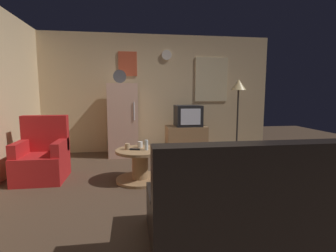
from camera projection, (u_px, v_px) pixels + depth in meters
The scene contains 14 objects.
ground_plane at pixel (175, 188), 3.55m from camera, with size 12.00×12.00×0.00m, color #4C3828.
wall_with_art at pixel (157, 93), 5.78m from camera, with size 5.20×0.12×2.59m.
fridge at pixel (123, 120), 5.32m from camera, with size 0.60×0.62×1.77m.
tv_stand at pixel (186, 140), 5.46m from camera, with size 0.84×0.53×0.61m.
crt_tv at pixel (188, 116), 5.40m from camera, with size 0.54×0.51×0.44m.
standing_lamp at pixel (238, 91), 5.35m from camera, with size 0.32×0.32×1.59m.
coffee_table at pixel (140, 165), 3.80m from camera, with size 0.72×0.72×0.48m.
wine_glass at pixel (146, 145), 3.72m from camera, with size 0.05×0.05×0.15m, color silver.
mug_ceramic_white at pixel (140, 144), 3.91m from camera, with size 0.08×0.08×0.09m, color silver.
mug_ceramic_tan at pixel (127, 146), 3.77m from camera, with size 0.08×0.08×0.09m, color tan.
remote_control at pixel (135, 149), 3.74m from camera, with size 0.15×0.04×0.02m, color black.
armchair at pixel (43, 157), 3.86m from camera, with size 0.68×0.68×0.96m.
couch at pixel (245, 205), 2.28m from camera, with size 1.70×0.80×0.92m.
book_stack at pixel (216, 152), 5.42m from camera, with size 0.22×0.16×0.13m.
Camera 1 is at (-0.60, -3.36, 1.30)m, focal length 27.27 mm.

